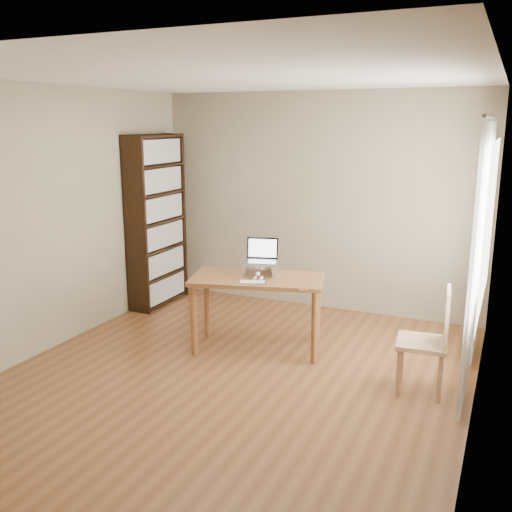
{
  "coord_description": "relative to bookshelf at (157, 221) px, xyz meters",
  "views": [
    {
      "loc": [
        2.14,
        -4.25,
        2.24
      ],
      "look_at": [
        -0.09,
        0.66,
        0.97
      ],
      "focal_mm": 40.0,
      "sensor_mm": 36.0,
      "label": 1
    }
  ],
  "objects": [
    {
      "name": "keyboard",
      "position": [
        1.8,
        -1.09,
        -0.29
      ],
      "size": [
        0.28,
        0.2,
        0.02
      ],
      "rotation": [
        0.0,
        0.0,
        0.39
      ],
      "color": "silver",
      "rests_on": "desk"
    },
    {
      "name": "cat",
      "position": [
        1.76,
        -0.76,
        -0.24
      ],
      "size": [
        0.24,
        0.48,
        0.14
      ],
      "rotation": [
        0.0,
        0.0,
        0.29
      ],
      "color": "#4A443A",
      "rests_on": "desk"
    },
    {
      "name": "chair",
      "position": [
        3.46,
        -1.15,
        -0.55
      ],
      "size": [
        0.45,
        0.45,
        0.92
      ],
      "rotation": [
        0.0,
        0.0,
        0.1
      ],
      "color": "tan",
      "rests_on": "ground"
    },
    {
      "name": "laptop",
      "position": [
        1.75,
        -0.73,
        -0.11
      ],
      "size": [
        0.36,
        0.34,
        0.22
      ],
      "rotation": [
        0.0,
        0.0,
        0.26
      ],
      "color": "silver",
      "rests_on": "laptop_stand"
    },
    {
      "name": "desk",
      "position": [
        1.75,
        -0.87,
        -0.41
      ],
      "size": [
        1.41,
        0.96,
        0.75
      ],
      "rotation": [
        0.0,
        0.0,
        0.26
      ],
      "color": "brown",
      "rests_on": "ground"
    },
    {
      "name": "bookshelf",
      "position": [
        0.0,
        0.0,
        0.0
      ],
      "size": [
        0.3,
        0.9,
        2.1
      ],
      "color": "black",
      "rests_on": "ground"
    },
    {
      "name": "curtains",
      "position": [
        3.75,
        -0.75,
        0.12
      ],
      "size": [
        0.03,
        1.9,
        2.25
      ],
      "color": "white",
      "rests_on": "ground"
    },
    {
      "name": "coaster",
      "position": [
        2.32,
        -1.11,
        -0.3
      ],
      "size": [
        0.09,
        0.09,
        0.01
      ],
      "primitive_type": "cylinder",
      "color": "brown",
      "rests_on": "desk"
    },
    {
      "name": "laptop_stand",
      "position": [
        1.75,
        -0.79,
        -0.22
      ],
      "size": [
        0.32,
        0.25,
        0.13
      ],
      "rotation": [
        0.0,
        0.0,
        0.26
      ],
      "color": "silver",
      "rests_on": "desk"
    },
    {
      "name": "room",
      "position": [
        1.86,
        -1.54,
        0.25
      ],
      "size": [
        4.04,
        4.54,
        2.64
      ],
      "color": "#5C3418",
      "rests_on": "ground"
    }
  ]
}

